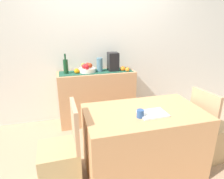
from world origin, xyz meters
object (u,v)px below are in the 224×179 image
object	(u,v)px
ceramic_vase	(100,65)
wine_bottle	(66,66)
dining_table	(143,141)
coffee_cup	(140,114)
open_book	(153,114)
fruit_bowl	(87,70)
sideboard_console	(97,97)
chair_near_window	(61,162)
chair_by_corner	(209,137)
coffee_maker	(113,62)

from	to	relation	value
ceramic_vase	wine_bottle	bearing A→B (deg)	-180.00
dining_table	coffee_cup	bearing A→B (deg)	-129.87
ceramic_vase	open_book	world-z (taller)	ceramic_vase
fruit_bowl	ceramic_vase	bearing A→B (deg)	0.00
fruit_bowl	dining_table	world-z (taller)	fruit_bowl
ceramic_vase	dining_table	distance (m)	1.44
sideboard_console	wine_bottle	size ratio (longest dim) A/B	4.01
open_book	chair_near_window	size ratio (longest dim) A/B	0.31
wine_bottle	chair_by_corner	bearing A→B (deg)	-37.98
sideboard_console	ceramic_vase	bearing A→B (deg)	0.00
ceramic_vase	coffee_cup	xyz separation A→B (m)	(0.12, -1.40, -0.20)
fruit_bowl	coffee_cup	world-z (taller)	fruit_bowl
open_book	wine_bottle	bearing A→B (deg)	118.11
dining_table	open_book	xyz separation A→B (m)	(0.05, -0.10, 0.38)
dining_table	chair_by_corner	distance (m)	0.90
fruit_bowl	open_book	size ratio (longest dim) A/B	0.94
coffee_maker	open_book	size ratio (longest dim) A/B	1.05
chair_by_corner	wine_bottle	bearing A→B (deg)	142.02
coffee_maker	chair_by_corner	bearing A→B (deg)	-55.06
wine_bottle	open_book	distance (m)	1.61
chair_near_window	sideboard_console	bearing A→B (deg)	64.10
coffee_cup	chair_near_window	distance (m)	0.96
ceramic_vase	dining_table	bearing A→B (deg)	-80.31
wine_bottle	coffee_maker	bearing A→B (deg)	0.00
chair_by_corner	fruit_bowl	bearing A→B (deg)	135.80
sideboard_console	coffee_cup	xyz separation A→B (m)	(0.18, -1.40, 0.34)
coffee_maker	chair_near_window	world-z (taller)	coffee_maker
wine_bottle	coffee_maker	xyz separation A→B (m)	(0.75, 0.00, 0.03)
open_book	chair_near_window	xyz separation A→B (m)	(-0.95, 0.10, -0.48)
coffee_maker	coffee_cup	bearing A→B (deg)	-94.15
fruit_bowl	dining_table	distance (m)	1.45
wine_bottle	chair_near_window	world-z (taller)	wine_bottle
fruit_bowl	wine_bottle	xyz separation A→B (m)	(-0.32, -0.00, 0.08)
fruit_bowl	coffee_maker	world-z (taller)	coffee_maker
wine_bottle	dining_table	xyz separation A→B (m)	(0.74, -1.28, -0.62)
fruit_bowl	chair_by_corner	xyz separation A→B (m)	(1.32, -1.28, -0.65)
chair_near_window	fruit_bowl	bearing A→B (deg)	69.52
ceramic_vase	open_book	bearing A→B (deg)	-78.96
dining_table	ceramic_vase	bearing A→B (deg)	99.69
fruit_bowl	coffee_cup	distance (m)	1.44
sideboard_console	coffee_maker	xyz separation A→B (m)	(0.28, 0.00, 0.58)
coffee_cup	open_book	bearing A→B (deg)	8.74
ceramic_vase	chair_by_corner	world-z (taller)	ceramic_vase
sideboard_console	wine_bottle	distance (m)	0.72
dining_table	chair_by_corner	xyz separation A→B (m)	(0.90, -0.00, -0.10)
dining_table	sideboard_console	bearing A→B (deg)	102.20
fruit_bowl	open_book	world-z (taller)	fruit_bowl
wine_bottle	ceramic_vase	world-z (taller)	wine_bottle
sideboard_console	chair_by_corner	world-z (taller)	chair_by_corner
open_book	chair_near_window	distance (m)	1.07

